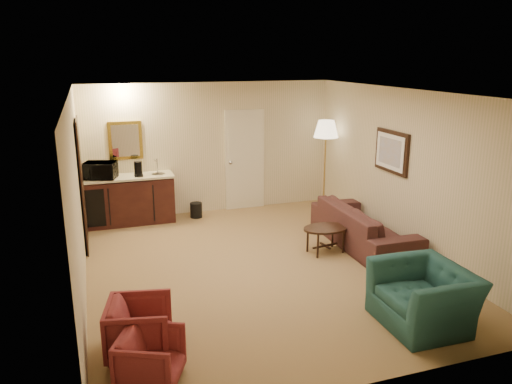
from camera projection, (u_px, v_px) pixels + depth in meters
ground at (259, 266)px, 7.58m from camera, size 6.00×6.00×0.00m
room_walls at (238, 147)px, 7.80m from camera, size 5.02×6.01×2.61m
wetbar_cabinet at (130, 200)px, 9.44m from camera, size 1.64×0.58×0.92m
sofa at (364, 219)px, 8.33m from camera, size 0.70×2.31×0.90m
teal_armchair at (424, 287)px, 5.84m from camera, size 0.72×1.10×0.95m
rose_chair_near at (140, 325)px, 5.29m from camera, size 0.73×0.77×0.67m
rose_chair_far at (151, 356)px, 4.81m from camera, size 0.73×0.74×0.59m
coffee_table at (325, 240)px, 8.07m from camera, size 0.81×0.60×0.43m
floor_lamp at (325, 166)px, 10.12m from camera, size 0.54×0.54×1.86m
waste_bin at (196, 210)px, 9.84m from camera, size 0.24×0.24×0.29m
microwave at (100, 169)px, 9.06m from camera, size 0.63×0.47×0.38m
coffee_maker at (138, 169)px, 9.25m from camera, size 0.17×0.17×0.28m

